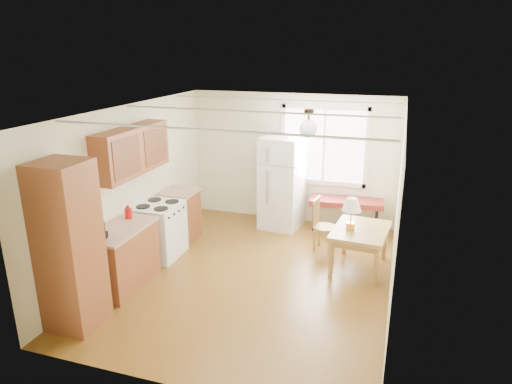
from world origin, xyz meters
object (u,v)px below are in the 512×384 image
at_px(bench, 346,203).
at_px(chair, 320,221).
at_px(dining_table, 360,235).
at_px(refrigerator, 282,183).

distance_m(bench, chair, 1.00).
bearing_deg(dining_table, refrigerator, 145.31).
height_order(bench, dining_table, dining_table).
xyz_separation_m(refrigerator, dining_table, (1.60, -1.34, -0.31)).
bearing_deg(refrigerator, bench, 13.39).
relative_size(refrigerator, chair, 1.96).
bearing_deg(dining_table, chair, 148.54).
relative_size(bench, dining_table, 1.23).
height_order(refrigerator, bench, refrigerator).
height_order(dining_table, chair, chair).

